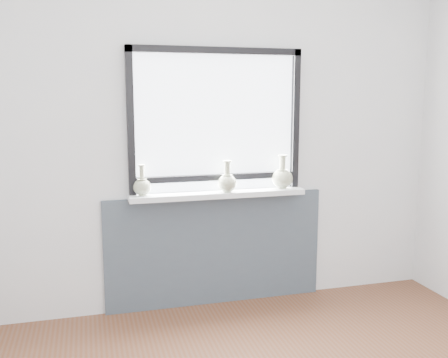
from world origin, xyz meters
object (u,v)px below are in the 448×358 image
object	(u,v)px
windowsill	(218,194)
vase_a	(142,186)
vase_c	(282,177)
vase_b	(227,182)

from	to	relation	value
windowsill	vase_a	world-z (taller)	vase_a
vase_c	vase_b	bearing A→B (deg)	-175.33
vase_a	vase_c	xyz separation A→B (m)	(1.07, 0.00, 0.02)
windowsill	vase_b	distance (m)	0.12
windowsill	vase_a	size ratio (longest dim) A/B	5.96
windowsill	vase_a	distance (m)	0.57
vase_a	windowsill	bearing A→B (deg)	-0.82
windowsill	vase_c	size ratio (longest dim) A/B	5.12
vase_a	vase_b	bearing A→B (deg)	-3.32
vase_c	windowsill	bearing A→B (deg)	-179.01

